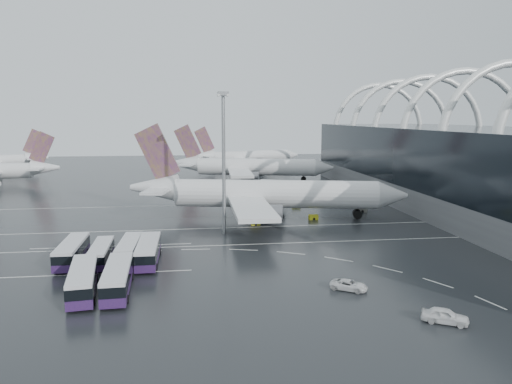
{
  "coord_description": "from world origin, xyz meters",
  "views": [
    {
      "loc": [
        -10.01,
        -89.16,
        22.99
      ],
      "look_at": [
        3.94,
        14.77,
        7.0
      ],
      "focal_mm": 35.0,
      "sensor_mm": 36.0,
      "label": 1
    }
  ],
  "objects": [
    {
      "name": "van_curve_a",
      "position": [
        10.77,
        -27.57,
        0.69
      ],
      "size": [
        5.41,
        4.57,
        1.38
      ],
      "primitive_type": "imported",
      "rotation": [
        0.0,
        0.0,
        1.01
      ],
      "color": "silver",
      "rests_on": "ground"
    },
    {
      "name": "bus_row_near_c",
      "position": [
        -19.89,
        -9.21,
        1.73
      ],
      "size": [
        3.35,
        12.89,
        3.15
      ],
      "rotation": [
        0.0,
        0.0,
        1.54
      ],
      "color": "#241543",
      "rests_on": "ground"
    },
    {
      "name": "van_curve_b",
      "position": [
        18.04,
        -39.39,
        0.87
      ],
      "size": [
        5.43,
        4.34,
        1.74
      ],
      "primitive_type": "imported",
      "rotation": [
        0.0,
        0.0,
        1.04
      ],
      "color": "silver",
      "rests_on": "ground"
    },
    {
      "name": "gse_cart_belly_a",
      "position": [
        17.37,
        17.85,
        0.56
      ],
      "size": [
        2.04,
        1.2,
        1.11
      ],
      "primitive_type": "cube",
      "color": "gold",
      "rests_on": "ground"
    },
    {
      "name": "bus_row_near_b",
      "position": [
        -24.12,
        -10.32,
        1.63
      ],
      "size": [
        3.1,
        12.09,
        2.96
      ],
      "rotation": [
        0.0,
        0.0,
        1.59
      ],
      "color": "#241543",
      "rests_on": "ground"
    },
    {
      "name": "bus_row_far_c",
      "position": [
        -19.7,
        -24.09,
        1.9
      ],
      "size": [
        3.81,
        14.13,
        3.45
      ],
      "rotation": [
        0.0,
        0.0,
        1.61
      ],
      "color": "#241543",
      "rests_on": "ground"
    },
    {
      "name": "gse_cart_belly_e",
      "position": [
        17.08,
        34.81,
        0.56
      ],
      "size": [
        2.07,
        1.22,
        1.13
      ],
      "primitive_type": "cube",
      "color": "gold",
      "rests_on": "ground"
    },
    {
      "name": "terminal",
      "position": [
        61.56,
        19.84,
        10.87
      ],
      "size": [
        42.0,
        160.0,
        34.9
      ],
      "color": "#5D5F63",
      "rests_on": "ground"
    },
    {
      "name": "bus_bay_line_south",
      "position": [
        -24.0,
        -16.0,
        0.01
      ],
      "size": [
        28.0,
        0.25,
        0.01
      ],
      "primitive_type": "cube",
      "color": "silver",
      "rests_on": "ground"
    },
    {
      "name": "airliner_main",
      "position": [
        6.12,
        21.51,
        5.36
      ],
      "size": [
        62.79,
        54.2,
        21.4
      ],
      "rotation": [
        0.0,
        0.0,
        -0.22
      ],
      "color": "silver",
      "rests_on": "ground"
    },
    {
      "name": "gse_cart_belly_d",
      "position": [
        31.11,
        24.89,
        0.67
      ],
      "size": [
        2.45,
        1.45,
        1.33
      ],
      "primitive_type": "cube",
      "color": "slate",
      "rests_on": "ground"
    },
    {
      "name": "airliner_gate_b",
      "position": [
        10.61,
        85.36,
        5.04
      ],
      "size": [
        57.44,
        50.87,
        20.14
      ],
      "rotation": [
        0.0,
        0.0,
        -0.25
      ],
      "color": "silver",
      "rests_on": "ground"
    },
    {
      "name": "ground",
      "position": [
        0.0,
        0.0,
        0.0
      ],
      "size": [
        420.0,
        420.0,
        0.0
      ],
      "primitive_type": "plane",
      "color": "black",
      "rests_on": "ground"
    },
    {
      "name": "gse_cart_belly_c",
      "position": [
        3.76,
        13.92,
        0.53
      ],
      "size": [
        1.94,
        1.15,
        1.06
      ],
      "primitive_type": "cube",
      "color": "gold",
      "rests_on": "ground"
    },
    {
      "name": "airliner_gate_c",
      "position": [
        15.11,
        133.64,
        4.66
      ],
      "size": [
        51.14,
        46.56,
        18.63
      ],
      "rotation": [
        0.0,
        0.0,
        0.32
      ],
      "color": "silver",
      "rests_on": "ground"
    },
    {
      "name": "bus_row_near_d",
      "position": [
        -16.73,
        -10.95,
        1.86
      ],
      "size": [
        3.36,
        13.78,
        3.39
      ],
      "rotation": [
        0.0,
        0.0,
        1.57
      ],
      "color": "#241543",
      "rests_on": "ground"
    },
    {
      "name": "floodlight_mast",
      "position": [
        -3.39,
        7.28,
        17.36
      ],
      "size": [
        2.12,
        2.12,
        27.6
      ],
      "color": "gray",
      "rests_on": "ground"
    },
    {
      "name": "lane_marking_mid",
      "position": [
        0.0,
        12.0,
        0.01
      ],
      "size": [
        120.0,
        0.25,
        0.01
      ],
      "primitive_type": "cube",
      "color": "silver",
      "rests_on": "ground"
    },
    {
      "name": "bus_row_near_a",
      "position": [
        -28.71,
        -9.44,
        1.84
      ],
      "size": [
        3.34,
        13.63,
        3.35
      ],
      "rotation": [
        0.0,
        0.0,
        1.58
      ],
      "color": "#241543",
      "rests_on": "ground"
    },
    {
      "name": "lane_marking_near",
      "position": [
        0.0,
        -2.0,
        0.01
      ],
      "size": [
        120.0,
        0.25,
        0.01
      ],
      "primitive_type": "cube",
      "color": "silver",
      "rests_on": "ground"
    },
    {
      "name": "bus_row_far_b",
      "position": [
        -24.09,
        -24.29,
        1.9
      ],
      "size": [
        4.98,
        14.33,
        3.46
      ],
      "rotation": [
        0.0,
        0.0,
        1.7
      ],
      "color": "#241543",
      "rests_on": "ground"
    },
    {
      "name": "bus_bay_line_north",
      "position": [
        -24.0,
        0.0,
        0.01
      ],
      "size": [
        28.0,
        0.25,
        0.01
      ],
      "primitive_type": "cube",
      "color": "silver",
      "rests_on": "ground"
    },
    {
      "name": "lane_marking_far",
      "position": [
        0.0,
        40.0,
        0.01
      ],
      "size": [
        120.0,
        0.25,
        0.01
      ],
      "primitive_type": "cube",
      "color": "silver",
      "rests_on": "ground"
    }
  ]
}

